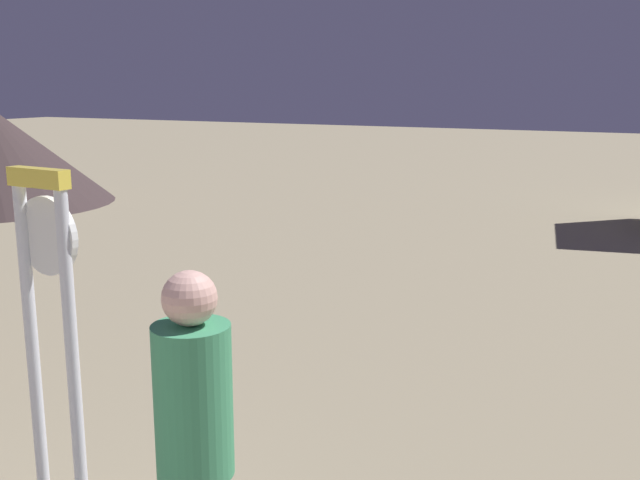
% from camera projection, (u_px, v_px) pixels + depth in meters
% --- Properties ---
extents(standing_clock, '(0.43, 0.12, 2.02)m').
position_uv_depth(standing_clock, '(50.00, 311.00, 4.03)').
color(standing_clock, silver).
rests_on(standing_clock, ground_plane).
extents(person_near_clock, '(0.33, 0.33, 1.71)m').
position_uv_depth(person_near_clock, '(195.00, 445.00, 3.14)').
color(person_near_clock, teal).
rests_on(person_near_clock, ground_plane).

